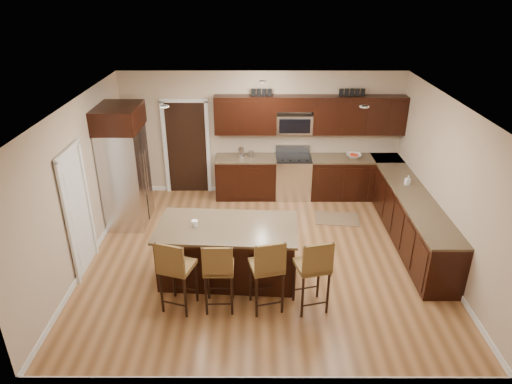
{
  "coord_description": "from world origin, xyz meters",
  "views": [
    {
      "loc": [
        -0.11,
        -6.72,
        4.45
      ],
      "look_at": [
        -0.12,
        0.4,
        1.07
      ],
      "focal_mm": 32.0,
      "sensor_mm": 36.0,
      "label": 1
    }
  ],
  "objects_px": {
    "range": "(293,177)",
    "stool_right": "(268,267)",
    "stool_left": "(175,268)",
    "stool_extra": "(314,267)",
    "island": "(228,253)",
    "refrigerator": "(124,166)",
    "stool_mid": "(218,269)"
  },
  "relations": [
    {
      "from": "stool_mid",
      "to": "stool_right",
      "type": "distance_m",
      "value": 0.7
    },
    {
      "from": "range",
      "to": "stool_left",
      "type": "bearing_deg",
      "value": -116.88
    },
    {
      "from": "stool_extra",
      "to": "stool_left",
      "type": "bearing_deg",
      "value": 166.03
    },
    {
      "from": "stool_mid",
      "to": "stool_right",
      "type": "xyz_separation_m",
      "value": [
        0.69,
        -0.0,
        0.03
      ]
    },
    {
      "from": "refrigerator",
      "to": "stool_right",
      "type": "bearing_deg",
      "value": -45.04
    },
    {
      "from": "stool_left",
      "to": "stool_mid",
      "type": "height_order",
      "value": "stool_left"
    },
    {
      "from": "refrigerator",
      "to": "island",
      "type": "bearing_deg",
      "value": -41.67
    },
    {
      "from": "stool_extra",
      "to": "island",
      "type": "bearing_deg",
      "value": 132.34
    },
    {
      "from": "refrigerator",
      "to": "range",
      "type": "bearing_deg",
      "value": 19.51
    },
    {
      "from": "island",
      "to": "stool_mid",
      "type": "xyz_separation_m",
      "value": [
        -0.07,
        -0.85,
        0.28
      ]
    },
    {
      "from": "stool_left",
      "to": "stool_extra",
      "type": "bearing_deg",
      "value": 17.36
    },
    {
      "from": "stool_extra",
      "to": "stool_right",
      "type": "bearing_deg",
      "value": 166.09
    },
    {
      "from": "stool_right",
      "to": "stool_extra",
      "type": "distance_m",
      "value": 0.65
    },
    {
      "from": "range",
      "to": "refrigerator",
      "type": "relative_size",
      "value": 0.47
    },
    {
      "from": "stool_mid",
      "to": "stool_right",
      "type": "bearing_deg",
      "value": -1.0
    },
    {
      "from": "range",
      "to": "stool_right",
      "type": "xyz_separation_m",
      "value": [
        -0.64,
        -3.84,
        0.27
      ]
    },
    {
      "from": "island",
      "to": "stool_extra",
      "type": "height_order",
      "value": "stool_extra"
    },
    {
      "from": "stool_right",
      "to": "refrigerator",
      "type": "relative_size",
      "value": 0.51
    },
    {
      "from": "range",
      "to": "island",
      "type": "xyz_separation_m",
      "value": [
        -1.26,
        -2.99,
        -0.04
      ]
    },
    {
      "from": "refrigerator",
      "to": "stool_extra",
      "type": "height_order",
      "value": "refrigerator"
    },
    {
      "from": "range",
      "to": "refrigerator",
      "type": "bearing_deg",
      "value": -160.49
    },
    {
      "from": "island",
      "to": "stool_extra",
      "type": "bearing_deg",
      "value": -30.31
    },
    {
      "from": "stool_right",
      "to": "range",
      "type": "bearing_deg",
      "value": 66.68
    },
    {
      "from": "stool_right",
      "to": "stool_extra",
      "type": "relative_size",
      "value": 1.0
    },
    {
      "from": "stool_mid",
      "to": "refrigerator",
      "type": "distance_m",
      "value": 3.35
    },
    {
      "from": "range",
      "to": "stool_right",
      "type": "bearing_deg",
      "value": -99.42
    },
    {
      "from": "stool_mid",
      "to": "refrigerator",
      "type": "height_order",
      "value": "refrigerator"
    },
    {
      "from": "range",
      "to": "stool_left",
      "type": "xyz_separation_m",
      "value": [
        -1.94,
        -3.83,
        0.26
      ]
    },
    {
      "from": "island",
      "to": "refrigerator",
      "type": "bearing_deg",
      "value": 141.78
    },
    {
      "from": "stool_mid",
      "to": "stool_extra",
      "type": "distance_m",
      "value": 1.35
    },
    {
      "from": "stool_left",
      "to": "refrigerator",
      "type": "bearing_deg",
      "value": 134.39
    },
    {
      "from": "island",
      "to": "stool_mid",
      "type": "height_order",
      "value": "stool_mid"
    }
  ]
}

